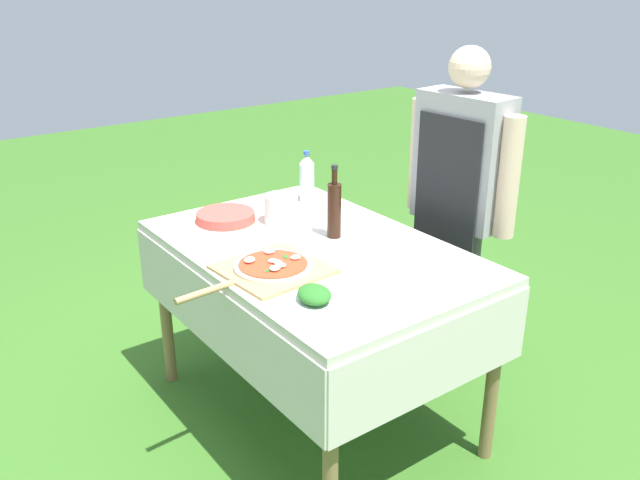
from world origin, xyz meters
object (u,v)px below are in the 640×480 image
at_px(pizza_on_peel, 270,268).
at_px(plate_stack, 226,217).
at_px(prep_table, 315,269).
at_px(herb_container, 314,295).
at_px(oil_bottle, 334,209).
at_px(water_bottle, 307,178).
at_px(person_cook, 459,192).
at_px(mixing_tub, 281,209).

xyz_separation_m(pizza_on_peel, plate_stack, (-0.55, 0.12, 0.01)).
relative_size(prep_table, pizza_on_peel, 2.36).
height_order(pizza_on_peel, herb_container, herb_container).
relative_size(oil_bottle, plate_stack, 1.17).
relative_size(water_bottle, plate_stack, 0.93).
xyz_separation_m(water_bottle, plate_stack, (0.01, -0.44, -0.09)).
height_order(person_cook, plate_stack, person_cook).
bearing_deg(oil_bottle, water_bottle, 158.34).
bearing_deg(herb_container, pizza_on_peel, 177.20).
height_order(prep_table, plate_stack, plate_stack).
height_order(pizza_on_peel, water_bottle, water_bottle).
relative_size(pizza_on_peel, plate_stack, 2.27).
height_order(oil_bottle, water_bottle, oil_bottle).
xyz_separation_m(pizza_on_peel, water_bottle, (-0.56, 0.56, 0.10)).
bearing_deg(prep_table, plate_stack, -162.80).
relative_size(person_cook, mixing_tub, 10.67).
distance_m(prep_table, plate_stack, 0.49).
xyz_separation_m(oil_bottle, plate_stack, (-0.42, -0.26, -0.10)).
distance_m(water_bottle, herb_container, 1.02).
relative_size(prep_table, oil_bottle, 4.56).
height_order(water_bottle, plate_stack, water_bottle).
bearing_deg(prep_table, person_cook, 83.83).
distance_m(oil_bottle, water_bottle, 0.46).
bearing_deg(herb_container, person_cook, 106.86).
bearing_deg(person_cook, water_bottle, 33.95).
bearing_deg(water_bottle, mixing_tub, -56.89).
distance_m(pizza_on_peel, plate_stack, 0.56).
bearing_deg(mixing_tub, oil_bottle, 17.16).
relative_size(prep_table, plate_stack, 5.35).
xyz_separation_m(prep_table, mixing_tub, (-0.30, 0.04, 0.16)).
height_order(prep_table, oil_bottle, oil_bottle).
bearing_deg(herb_container, mixing_tub, 154.94).
relative_size(prep_table, person_cook, 0.91).
bearing_deg(water_bottle, pizza_on_peel, -44.92).
bearing_deg(plate_stack, oil_bottle, 32.41).
bearing_deg(oil_bottle, prep_table, -73.49).
height_order(pizza_on_peel, plate_stack, pizza_on_peel).
xyz_separation_m(pizza_on_peel, mixing_tub, (-0.39, 0.30, 0.05)).
height_order(prep_table, person_cook, person_cook).
bearing_deg(oil_bottle, mixing_tub, -162.84).
distance_m(pizza_on_peel, herb_container, 0.29).
bearing_deg(mixing_tub, prep_table, -8.09).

